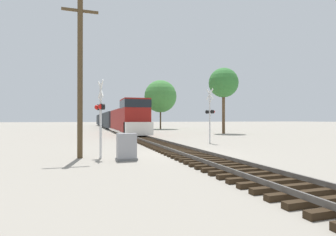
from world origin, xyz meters
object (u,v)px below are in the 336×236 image
(relay_cabinet, at_px, (127,147))
(tree_far_right, at_px, (223,83))
(utility_pole, at_px, (80,75))
(crossing_signal_near, at_px, (100,111))
(crossing_signal_far, at_px, (210,113))
(freight_train, at_px, (110,120))
(tree_mid_background, at_px, (160,96))

(relay_cabinet, distance_m, tree_far_right, 26.78)
(utility_pole, bearing_deg, relay_cabinet, -34.47)
(tree_far_right, bearing_deg, utility_pole, -135.50)
(crossing_signal_near, relative_size, tree_far_right, 0.43)
(utility_pole, bearing_deg, crossing_signal_far, 28.38)
(freight_train, bearing_deg, tree_far_right, -64.31)
(utility_pole, relative_size, tree_far_right, 0.88)
(tree_far_right, distance_m, tree_mid_background, 19.45)
(crossing_signal_near, distance_m, tree_far_right, 26.32)
(crossing_signal_far, distance_m, relay_cabinet, 10.72)
(relay_cabinet, bearing_deg, crossing_signal_far, 41.06)
(crossing_signal_near, height_order, tree_far_right, tree_far_right)
(crossing_signal_near, xyz_separation_m, tree_far_right, (17.82, 18.79, 4.70))
(crossing_signal_far, relative_size, tree_mid_background, 0.45)
(tree_far_right, bearing_deg, tree_mid_background, 100.92)
(tree_far_right, bearing_deg, crossing_signal_far, -123.75)
(tree_mid_background, bearing_deg, freight_train, 138.99)
(freight_train, bearing_deg, crossing_signal_far, -83.71)
(tree_far_right, xyz_separation_m, tree_mid_background, (-3.68, 19.10, -0.35))
(freight_train, relative_size, tree_far_right, 7.51)
(utility_pole, height_order, tree_mid_background, tree_mid_background)
(freight_train, relative_size, crossing_signal_far, 15.31)
(relay_cabinet, xyz_separation_m, tree_mid_background, (12.97, 39.05, 6.09))
(utility_pole, bearing_deg, crossing_signal_near, -17.86)
(relay_cabinet, bearing_deg, tree_far_right, 50.14)
(relay_cabinet, height_order, utility_pole, utility_pole)
(freight_train, xyz_separation_m, relay_cabinet, (-3.51, -47.28, -1.20))
(freight_train, xyz_separation_m, utility_pole, (-5.65, -45.81, 2.38))
(freight_train, distance_m, utility_pole, 46.21)
(freight_train, relative_size, tree_mid_background, 6.89)
(relay_cabinet, xyz_separation_m, tree_far_right, (16.66, 19.95, 6.44))
(freight_train, relative_size, utility_pole, 8.51)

